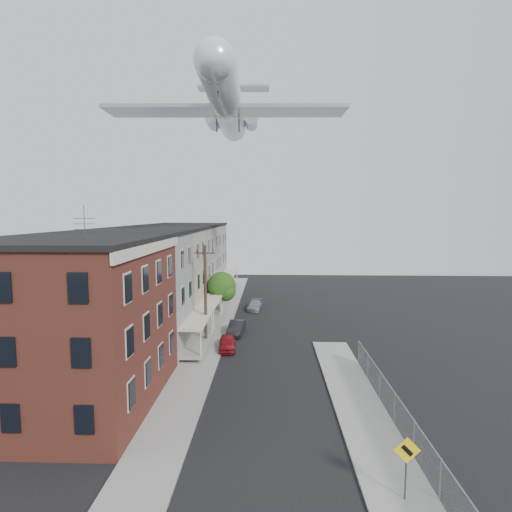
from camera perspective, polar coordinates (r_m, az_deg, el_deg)
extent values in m
plane|color=black|center=(20.07, 1.65, -29.57)|extent=(120.00, 120.00, 0.00)
cube|color=gray|center=(42.34, -5.69, -9.95)|extent=(3.00, 62.00, 0.12)
cube|color=gray|center=(25.75, 14.98, -21.03)|extent=(3.00, 26.00, 0.12)
cube|color=gray|center=(42.17, -3.71, -9.98)|extent=(0.15, 62.00, 0.14)
cube|color=gray|center=(25.48, 11.57, -21.22)|extent=(0.15, 26.00, 0.14)
cube|color=#3D1C13|center=(27.10, -24.81, -8.82)|extent=(10.00, 12.00, 10.00)
cube|color=black|center=(26.31, -25.31, 2.11)|extent=(10.30, 12.30, 0.30)
cube|color=beige|center=(24.43, -14.61, 1.17)|extent=(0.16, 12.20, 0.60)
cylinder|color=#515156|center=(23.59, -23.31, 4.24)|extent=(0.04, 0.04, 2.00)
cube|color=slate|center=(35.61, -17.90, -5.09)|extent=(10.00, 7.00, 10.00)
cube|color=black|center=(35.01, -18.17, 3.21)|extent=(10.25, 7.00, 0.30)
cube|color=gray|center=(35.21, -8.37, -12.48)|extent=(1.80, 6.40, 0.25)
cube|color=beige|center=(34.58, -8.43, -9.02)|extent=(1.90, 6.50, 0.15)
cube|color=#756C5C|center=(42.15, -14.66, -3.30)|extent=(10.00, 7.00, 10.00)
cube|color=black|center=(41.65, -14.85, 3.71)|extent=(10.25, 7.00, 0.30)
cube|color=gray|center=(41.81, -6.62, -9.46)|extent=(1.80, 6.40, 0.25)
cube|color=beige|center=(41.28, -6.66, -6.52)|extent=(1.90, 6.50, 0.15)
cube|color=slate|center=(48.82, -12.31, -1.99)|extent=(10.00, 7.00, 10.00)
cube|color=black|center=(48.38, -12.45, 4.06)|extent=(10.25, 7.00, 0.30)
cube|color=gray|center=(48.53, -5.37, -7.27)|extent=(1.80, 6.40, 0.25)
cube|color=beige|center=(48.07, -5.40, -4.72)|extent=(1.90, 6.50, 0.15)
cube|color=#756C5C|center=(55.57, -10.53, -0.99)|extent=(10.00, 7.00, 10.00)
cube|color=black|center=(55.19, -10.63, 4.32)|extent=(10.25, 7.00, 0.30)
cube|color=gray|center=(55.31, -4.43, -5.61)|extent=(1.80, 6.40, 0.25)
cube|color=beige|center=(54.91, -4.45, -3.36)|extent=(1.90, 6.50, 0.15)
cube|color=slate|center=(62.37, -9.14, -0.21)|extent=(10.00, 7.00, 10.00)
cube|color=black|center=(62.03, -9.21, 4.52)|extent=(10.25, 7.00, 0.30)
cube|color=gray|center=(62.14, -3.71, -4.32)|extent=(1.80, 6.40, 0.25)
cube|color=beige|center=(61.79, -3.72, -2.31)|extent=(1.90, 6.50, 0.15)
cylinder|color=gray|center=(19.95, 24.85, -27.11)|extent=(0.06, 0.06, 1.90)
cylinder|color=gray|center=(22.34, 21.63, -23.14)|extent=(0.06, 0.06, 1.90)
cylinder|color=gray|center=(24.86, 19.18, -19.91)|extent=(0.06, 0.06, 1.90)
cylinder|color=gray|center=(27.47, 17.26, -17.25)|extent=(0.06, 0.06, 1.90)
cylinder|color=gray|center=(30.16, 15.72, -15.06)|extent=(0.06, 0.06, 1.90)
cylinder|color=gray|center=(32.90, 14.46, -13.21)|extent=(0.06, 0.06, 1.90)
cube|color=gray|center=(24.48, 19.25, -18.01)|extent=(0.04, 18.00, 0.04)
cube|color=gray|center=(24.86, 19.18, -19.91)|extent=(0.02, 18.00, 1.80)
cylinder|color=#515156|center=(19.32, 20.61, -26.89)|extent=(0.07, 0.07, 2.60)
cube|color=yellow|center=(18.79, 20.77, -24.52)|extent=(1.10, 0.03, 1.10)
cube|color=black|center=(18.77, 20.79, -24.55)|extent=(0.52, 0.02, 0.52)
cylinder|color=black|center=(35.53, -7.23, -5.69)|extent=(0.26, 0.26, 9.00)
cube|color=black|center=(34.96, -7.32, 0.42)|extent=(1.80, 0.12, 0.12)
cylinder|color=black|center=(35.06, -8.45, 0.75)|extent=(0.08, 0.08, 0.25)
cylinder|color=black|center=(34.83, -6.18, 0.74)|extent=(0.08, 0.08, 0.25)
cylinder|color=black|center=(45.88, -4.91, -7.21)|extent=(0.24, 0.24, 2.40)
sphere|color=#143F11|center=(45.39, -4.94, -4.26)|extent=(3.20, 3.20, 3.20)
sphere|color=#143F11|center=(45.14, -4.34, -5.04)|extent=(2.24, 2.24, 2.24)
imported|color=maroon|center=(35.31, -4.14, -12.29)|extent=(1.72, 3.62, 1.19)
imported|color=black|center=(39.54, -2.83, -10.21)|extent=(1.68, 3.98, 1.28)
imported|color=gray|center=(49.23, -0.20, -7.06)|extent=(1.90, 3.88, 1.08)
cylinder|color=silver|center=(40.23, -4.16, 20.77)|extent=(3.60, 21.78, 2.89)
sphere|color=silver|center=(29.90, -5.90, 26.04)|extent=(2.89, 2.89, 2.89)
cone|color=silver|center=(50.77, -3.19, 17.66)|extent=(2.98, 2.80, 2.89)
cube|color=#939399|center=(38.69, -4.31, 19.98)|extent=(21.81, 4.50, 0.32)
cylinder|color=#939399|center=(47.90, -6.16, 18.56)|extent=(1.56, 3.66, 1.45)
cylinder|color=#939399|center=(47.64, -0.68, 18.67)|extent=(1.56, 3.66, 1.45)
cube|color=silver|center=(50.90, -3.24, 20.55)|extent=(0.34, 3.44, 5.06)
cube|color=#939399|center=(52.41, -3.20, 22.79)|extent=(8.66, 2.63, 0.23)
cylinder|color=#515156|center=(31.11, -5.49, 22.09)|extent=(0.14, 0.14, 1.08)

